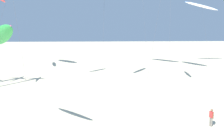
{
  "coord_description": "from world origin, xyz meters",
  "views": [
    {
      "loc": [
        -1.59,
        -0.31,
        8.5
      ],
      "look_at": [
        -0.21,
        22.38,
        4.42
      ],
      "focal_mm": 37.58,
      "sensor_mm": 36.0,
      "label": 1
    }
  ],
  "objects": [
    {
      "name": "flying_kite_7",
      "position": [
        22.85,
        54.9,
        13.57
      ],
      "size": [
        8.76,
        4.45,
        14.96
      ],
      "color": "white",
      "rests_on": "ground"
    },
    {
      "name": "flying_kite_8",
      "position": [
        -8.4,
        16.78,
        7.98
      ],
      "size": [
        4.47,
        6.13,
        9.13
      ],
      "color": "green",
      "rests_on": "ground"
    },
    {
      "name": "person_near_right",
      "position": [
        8.25,
        18.53,
        0.86
      ],
      "size": [
        0.28,
        0.49,
        1.58
      ],
      "color": "slate",
      "rests_on": "ground"
    }
  ]
}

